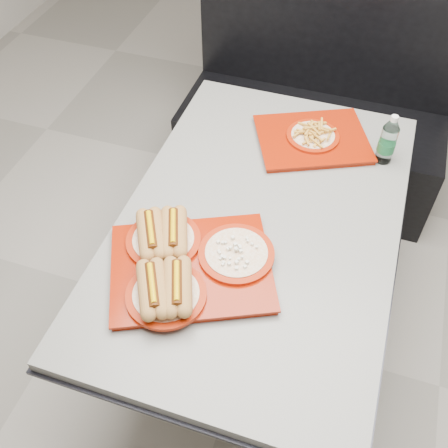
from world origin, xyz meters
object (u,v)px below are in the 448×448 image
(booth_bench, at_px, (314,113))
(water_bottle, at_px, (388,142))
(tray_far, at_px, (313,137))
(diner_table, at_px, (258,249))
(tray_near, at_px, (184,263))

(booth_bench, distance_m, water_bottle, 0.87)
(booth_bench, xyz_separation_m, water_bottle, (0.35, -0.67, 0.43))
(tray_far, bearing_deg, water_bottle, -3.98)
(water_bottle, bearing_deg, tray_far, 176.02)
(diner_table, height_order, tray_far, tray_far)
(water_bottle, bearing_deg, booth_bench, 117.32)
(tray_near, relative_size, tray_far, 1.17)
(diner_table, height_order, tray_near, tray_near)
(diner_table, xyz_separation_m, water_bottle, (0.35, 0.42, 0.25))
(booth_bench, height_order, tray_near, booth_bench)
(booth_bench, bearing_deg, water_bottle, -62.68)
(booth_bench, xyz_separation_m, tray_near, (-0.16, -1.38, 0.39))
(water_bottle, bearing_deg, diner_table, -129.75)
(diner_table, xyz_separation_m, tray_near, (-0.16, -0.28, 0.20))
(tray_far, bearing_deg, booth_bench, 97.03)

